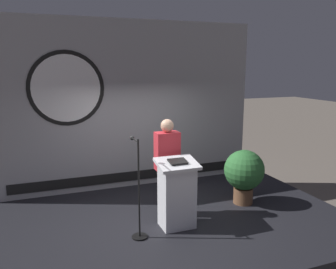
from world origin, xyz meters
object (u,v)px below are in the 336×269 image
object	(u,v)px
podium	(177,194)
speaker_person	(167,167)
potted_plant	(244,172)
microphone_stand	(138,203)

from	to	relation	value
podium	speaker_person	size ratio (longest dim) A/B	0.67
speaker_person	potted_plant	size ratio (longest dim) A/B	1.64
potted_plant	microphone_stand	bearing A→B (deg)	-166.16
microphone_stand	podium	bearing A→B (deg)	9.05
podium	microphone_stand	world-z (taller)	microphone_stand
podium	speaker_person	bearing A→B (deg)	88.24
podium	speaker_person	distance (m)	0.57
podium	potted_plant	bearing A→B (deg)	15.87
potted_plant	podium	bearing A→B (deg)	-164.13
podium	speaker_person	world-z (taller)	speaker_person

